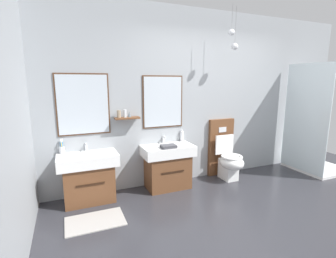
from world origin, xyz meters
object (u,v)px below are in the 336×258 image
Objects in this scene: vanity_sink_left at (89,176)px; vanity_sink_right at (168,165)px; toothbrush_cup at (62,149)px; soap_dispenser at (182,136)px; shower_tray at (312,149)px; folded_hand_towel at (168,146)px; toilet at (226,156)px.

vanity_sink_left is 1.00× the size of vanity_sink_right.
vanity_sink_left is at bearing -26.06° from toothbrush_cup.
toothbrush_cup reaches higher than soap_dispenser.
shower_tray reaches higher than toothbrush_cup.
toothbrush_cup is at bearing 174.11° from vanity_sink_right.
vanity_sink_left and vanity_sink_right have the same top height.
vanity_sink_right is 3.83× the size of toothbrush_cup.
toothbrush_cup is at bearing 168.84° from folded_hand_towel.
toothbrush_cup is 4.30m from shower_tray.
vanity_sink_right is at bearing -5.89° from toothbrush_cup.
toilet is 2.61m from toothbrush_cup.
soap_dispenser is at bearing 168.50° from shower_tray.
toothbrush_cup is 1.48m from folded_hand_towel.
vanity_sink_right is 3.59× the size of folded_hand_towel.
vanity_sink_left is 0.40× the size of shower_tray.
toothbrush_cup is at bearing -179.68° from soap_dispenser.
vanity_sink_left is at bearing 180.00° from vanity_sink_right.
soap_dispenser is (-0.76, 0.17, 0.39)m from toilet.
folded_hand_towel is at bearing -11.16° from toothbrush_cup.
vanity_sink_left is 3.83× the size of toothbrush_cup.
vanity_sink_right is 1.09m from toilet.
toothbrush_cup is 1.01× the size of soap_dispenser.
vanity_sink_left is 2.26m from toilet.
toilet is at bearing -3.57° from toothbrush_cup.
toilet is 1.18m from folded_hand_towel.
folded_hand_towel is at bearing -6.65° from vanity_sink_left.
toothbrush_cup reaches higher than vanity_sink_right.
shower_tray is (2.77, -0.33, 0.06)m from vanity_sink_right.
vanity_sink_right is at bearing 73.19° from folded_hand_towel.
soap_dispenser is 0.47m from folded_hand_towel.
shower_tray is at bearing -6.53° from toothbrush_cup.
folded_hand_towel is at bearing -106.81° from vanity_sink_right.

